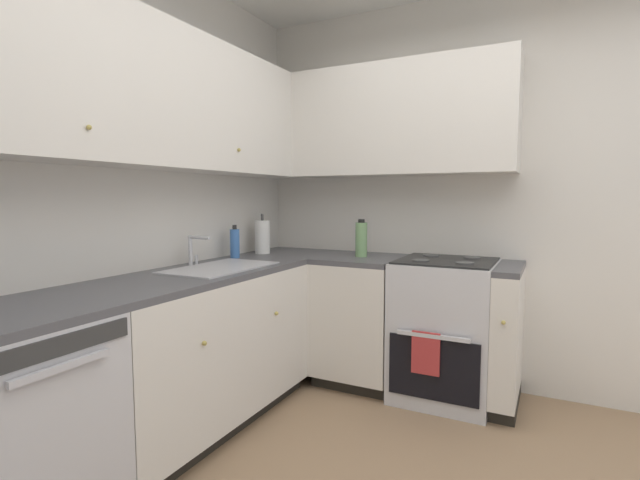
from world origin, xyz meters
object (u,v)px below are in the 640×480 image
oven_range (445,328)px  paper_towel_roll (262,237)px  soap_bottle (235,243)px  dishwasher (13,434)px  oil_bottle (361,239)px

oven_range → paper_towel_roll: bearing=97.3°
oven_range → soap_bottle: 1.53m
dishwasher → paper_towel_roll: bearing=4.8°
paper_towel_roll → dishwasher: bearing=-175.2°
dishwasher → soap_bottle: (1.61, 0.18, 0.57)m
oven_range → dishwasher: bearing=150.8°
dishwasher → oven_range: bearing=-29.2°
oven_range → paper_towel_roll: 1.45m
paper_towel_roll → oven_range: bearing=-82.7°
dishwasher → oil_bottle: bearing=-15.5°
soap_bottle → paper_towel_roll: size_ratio=0.75×
dishwasher → oil_bottle: (2.07, -0.57, 0.59)m
soap_bottle → dishwasher: bearing=-173.6°
dishwasher → soap_bottle: size_ratio=3.82×
dishwasher → soap_bottle: 1.72m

